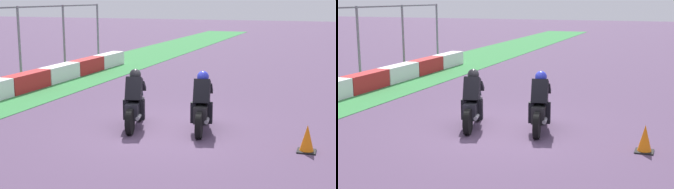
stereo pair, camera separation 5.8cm
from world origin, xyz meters
The scene contains 4 objects.
ground_plane centered at (0.00, 0.00, 0.00)m, with size 120.00×120.00×0.00m, color #523C5A.
rider_lane_a centered at (0.23, -0.85, 0.62)m, with size 2.03×0.61×1.51m.
rider_lane_b centered at (-0.03, 0.87, 0.62)m, with size 2.02×0.67×1.51m.
traffic_cone centered at (-0.64, -3.46, 0.28)m, with size 0.40×0.40×0.61m.
Camera 1 is at (-11.22, -4.05, 3.31)m, focal length 52.08 mm.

